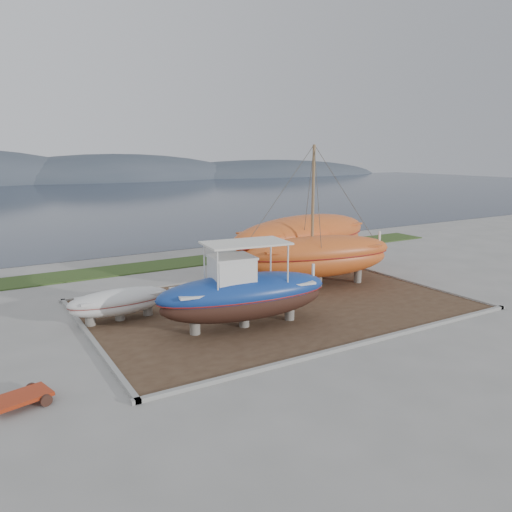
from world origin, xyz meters
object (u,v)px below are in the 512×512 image
orange_sailboat (320,217)px  orange_bare_hull (303,246)px  red_trailer (22,400)px  white_dinghy (119,305)px  blue_caique (244,285)px

orange_sailboat → orange_bare_hull: orange_sailboat is taller
orange_sailboat → red_trailer: (-16.06, -6.17, -3.82)m
white_dinghy → red_trailer: size_ratio=1.90×
white_dinghy → red_trailer: bearing=-129.7°
white_dinghy → blue_caique: bearing=-41.6°
white_dinghy → orange_sailboat: 11.78m
white_dinghy → orange_sailboat: orange_sailboat is taller
blue_caique → red_trailer: blue_caique is taller
orange_sailboat → orange_bare_hull: size_ratio=0.81×
blue_caique → white_dinghy: size_ratio=1.69×
orange_sailboat → orange_bare_hull: 3.55m
blue_caique → orange_sailboat: (6.91, 3.67, 2.07)m
white_dinghy → red_trailer: (-4.74, -6.14, -0.58)m
blue_caique → orange_bare_hull: bearing=46.0°
white_dinghy → red_trailer: white_dinghy is taller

